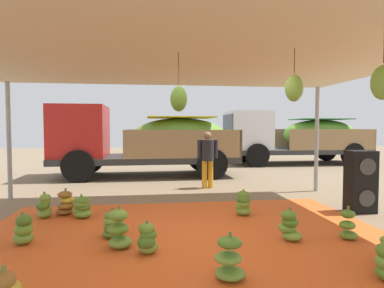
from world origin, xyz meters
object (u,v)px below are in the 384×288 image
(banana_bunch_8, at_px, (243,204))
(worker_0, at_px, (208,155))
(banana_bunch_0, at_px, (229,260))
(banana_bunch_14, at_px, (290,226))
(banana_bunch_6, at_px, (66,204))
(cargo_truck_main, at_px, (143,140))
(banana_bunch_12, at_px, (114,225))
(banana_bunch_1, at_px, (147,239))
(cargo_truck_far, at_px, (293,136))
(banana_bunch_2, at_px, (348,226))
(banana_bunch_10, at_px, (119,231))
(banana_bunch_13, at_px, (24,230))
(speaker_stack, at_px, (361,181))
(banana_bunch_11, at_px, (82,208))
(banana_bunch_4, at_px, (44,206))

(banana_bunch_8, xyz_separation_m, worker_0, (-0.17, 2.91, 0.68))
(banana_bunch_0, relative_size, banana_bunch_14, 1.06)
(banana_bunch_6, bearing_deg, cargo_truck_main, 74.63)
(banana_bunch_8, distance_m, banana_bunch_12, 2.48)
(banana_bunch_1, relative_size, cargo_truck_far, 0.07)
(banana_bunch_2, bearing_deg, banana_bunch_6, 156.38)
(banana_bunch_10, xyz_separation_m, banana_bunch_13, (-1.36, 0.32, -0.05))
(banana_bunch_0, relative_size, banana_bunch_8, 1.06)
(banana_bunch_2, xyz_separation_m, banana_bunch_10, (-3.34, 0.07, 0.04))
(banana_bunch_0, height_order, cargo_truck_far, cargo_truck_far)
(banana_bunch_2, relative_size, worker_0, 0.32)
(banana_bunch_8, relative_size, speaker_stack, 0.41)
(banana_bunch_8, relative_size, banana_bunch_11, 1.14)
(banana_bunch_2, bearing_deg, banana_bunch_10, 178.74)
(banana_bunch_6, height_order, banana_bunch_8, banana_bunch_6)
(banana_bunch_0, relative_size, speaker_stack, 0.43)
(banana_bunch_0, height_order, banana_bunch_12, banana_bunch_0)
(banana_bunch_13, bearing_deg, worker_0, 49.97)
(banana_bunch_2, height_order, banana_bunch_13, banana_bunch_2)
(banana_bunch_0, xyz_separation_m, banana_bunch_8, (0.89, 2.51, 0.00))
(banana_bunch_6, xyz_separation_m, banana_bunch_12, (1.05, -1.41, -0.03))
(banana_bunch_1, xyz_separation_m, banana_bunch_6, (-1.56, 2.14, 0.02))
(banana_bunch_8, bearing_deg, banana_bunch_10, -146.80)
(banana_bunch_14, bearing_deg, banana_bunch_13, 175.19)
(banana_bunch_1, bearing_deg, banana_bunch_2, 3.17)
(speaker_stack, bearing_deg, cargo_truck_far, 73.99)
(banana_bunch_14, bearing_deg, worker_0, 96.09)
(banana_bunch_12, bearing_deg, banana_bunch_4, 138.18)
(speaker_stack, bearing_deg, banana_bunch_1, -158.50)
(banana_bunch_11, height_order, cargo_truck_main, cargo_truck_main)
(banana_bunch_4, xyz_separation_m, worker_0, (3.51, 2.60, 0.69))
(banana_bunch_1, relative_size, banana_bunch_8, 0.89)
(worker_0, bearing_deg, banana_bunch_13, -130.03)
(banana_bunch_6, xyz_separation_m, cargo_truck_main, (1.35, 4.93, 1.04))
(banana_bunch_13, bearing_deg, banana_bunch_14, -4.81)
(banana_bunch_4, height_order, banana_bunch_13, banana_bunch_4)
(cargo_truck_main, distance_m, speaker_stack, 7.00)
(banana_bunch_12, relative_size, banana_bunch_14, 0.91)
(banana_bunch_1, relative_size, speaker_stack, 0.36)
(banana_bunch_0, bearing_deg, banana_bunch_6, 129.49)
(banana_bunch_1, height_order, banana_bunch_10, banana_bunch_10)
(banana_bunch_2, height_order, banana_bunch_12, banana_bunch_2)
(banana_bunch_13, height_order, worker_0, worker_0)
(banana_bunch_12, distance_m, cargo_truck_far, 11.81)
(banana_bunch_0, distance_m, banana_bunch_14, 1.60)
(banana_bunch_12, bearing_deg, cargo_truck_far, 52.85)
(banana_bunch_6, height_order, banana_bunch_12, banana_bunch_6)
(banana_bunch_0, bearing_deg, banana_bunch_11, 127.78)
(banana_bunch_8, bearing_deg, banana_bunch_1, -137.08)
(banana_bunch_6, xyz_separation_m, speaker_stack, (5.73, -0.50, 0.39))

